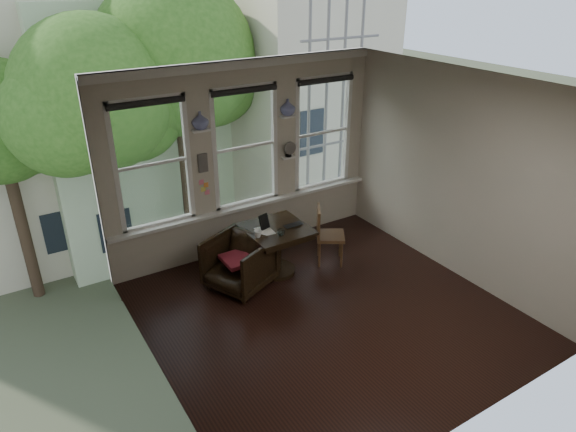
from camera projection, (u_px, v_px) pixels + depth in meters
ground at (326, 313)px, 6.88m from camera, size 4.50×4.50×0.00m
ceiling at (335, 87)px, 5.57m from camera, size 4.50×4.50×0.00m
wall_back at (245, 159)px, 7.94m from camera, size 4.50×0.00×4.50m
wall_front at (482, 304)px, 4.50m from camera, size 4.50×0.00×4.50m
wall_left at (149, 262)px, 5.15m from camera, size 0.00×4.50×4.50m
wall_right at (458, 176)px, 7.29m from camera, size 0.00×4.50×4.50m
window_left at (152, 164)px, 7.17m from camera, size 1.10×0.12×1.90m
window_center at (244, 147)px, 7.86m from camera, size 1.10×0.12×1.90m
window_right at (321, 132)px, 8.55m from camera, size 1.10×0.12×1.90m
shelf_left at (201, 130)px, 7.26m from camera, size 0.26×0.16×0.03m
shelf_right at (288, 116)px, 7.95m from camera, size 0.26×0.16×0.03m
intercom at (203, 163)px, 7.50m from camera, size 0.14×0.06×0.28m
sticky_notes at (204, 185)px, 7.66m from camera, size 0.16×0.01×0.24m
desk_fan at (288, 151)px, 8.18m from camera, size 0.20×0.20×0.24m
vase_left at (200, 120)px, 7.20m from camera, size 0.24×0.24×0.25m
vase_right at (288, 107)px, 7.89m from camera, size 0.24×0.24×0.25m
table at (277, 250)px, 7.64m from camera, size 0.90×0.90×0.75m
armchair_left at (239, 263)px, 7.30m from camera, size 1.10×1.09×0.76m
cushion_red at (239, 259)px, 7.27m from camera, size 0.45×0.45×0.06m
side_chair_right at (330, 235)px, 7.89m from camera, size 0.58×0.58×0.92m
laptop at (295, 226)px, 7.50m from camera, size 0.30×0.20×0.02m
mug at (258, 234)px, 7.20m from camera, size 0.12×0.12×0.10m
drinking_glass at (281, 233)px, 7.25m from camera, size 0.12×0.12×0.09m
tablet at (264, 222)px, 7.42m from camera, size 0.17×0.11×0.22m
papers at (265, 231)px, 7.39m from camera, size 0.24×0.31×0.00m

